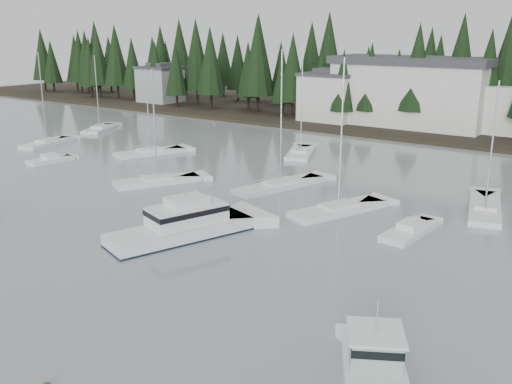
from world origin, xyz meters
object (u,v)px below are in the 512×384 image
at_px(harbor_inn, 424,93).
at_px(sailboat_3, 150,154).
at_px(lobster_boat_teal, 376,381).
at_px(runabout_0, 51,161).
at_px(sailboat_8, 47,144).
at_px(house_far_west, 160,83).
at_px(sailboat_9, 100,130).
at_px(house_west, 330,96).
at_px(sailboat_6, 157,183).
at_px(cabin_cruiser_center, 183,228).
at_px(sailboat_1, 485,210).
at_px(runabout_1, 410,232).
at_px(sailboat_7, 338,211).
at_px(sailboat_11, 301,154).
at_px(sailboat_4, 280,187).

xyz_separation_m(harbor_inn, sailboat_3, (-21.71, -39.10, -5.72)).
height_order(lobster_boat_teal, runabout_0, lobster_boat_teal).
xyz_separation_m(sailboat_8, runabout_0, (9.84, -6.43, 0.05)).
distance_m(house_far_west, sailboat_9, 33.82).
relative_size(house_west, harbor_inn, 0.32).
bearing_deg(sailboat_6, house_far_west, 72.63).
bearing_deg(cabin_cruiser_center, sailboat_6, 70.50).
bearing_deg(house_far_west, sailboat_1, -25.89).
xyz_separation_m(sailboat_3, sailboat_8, (-16.30, -3.89, 0.02)).
height_order(sailboat_3, sailboat_8, sailboat_8).
height_order(sailboat_3, runabout_0, sailboat_3).
height_order(sailboat_1, sailboat_8, sailboat_8).
xyz_separation_m(sailboat_1, sailboat_8, (-57.88, -4.33, 0.02)).
relative_size(house_far_west, sailboat_1, 0.71).
distance_m(cabin_cruiser_center, sailboat_9, 52.31).
bearing_deg(sailboat_3, sailboat_6, -110.62).
xyz_separation_m(lobster_boat_teal, sailboat_1, (-3.08, 30.19, -0.47)).
bearing_deg(lobster_boat_teal, harbor_inn, -10.82).
xyz_separation_m(sailboat_3, runabout_0, (-6.46, -10.32, 0.08)).
bearing_deg(runabout_1, sailboat_9, 77.57).
distance_m(harbor_inn, sailboat_7, 47.95).
xyz_separation_m(house_far_west, sailboat_7, (66.50, -45.32, -4.33)).
distance_m(lobster_boat_teal, sailboat_7, 25.97).
relative_size(house_west, runabout_0, 1.71).
distance_m(sailboat_6, sailboat_8, 28.07).
distance_m(sailboat_8, runabout_1, 54.95).
bearing_deg(sailboat_9, sailboat_3, -139.35).
relative_size(sailboat_3, sailboat_11, 0.78).
distance_m(house_far_west, runabout_1, 87.53).
relative_size(sailboat_11, runabout_0, 2.59).
relative_size(harbor_inn, runabout_0, 5.28).
bearing_deg(sailboat_7, runabout_0, 114.89).
bearing_deg(sailboat_11, runabout_1, -155.30).
bearing_deg(house_west, sailboat_8, -120.08).
xyz_separation_m(sailboat_9, sailboat_11, (35.62, 2.96, 0.02)).
height_order(cabin_cruiser_center, sailboat_1, sailboat_1).
height_order(house_west, sailboat_4, sailboat_4).
relative_size(harbor_inn, sailboat_7, 2.13).
distance_m(cabin_cruiser_center, runabout_1, 17.85).
bearing_deg(harbor_inn, house_west, -167.48).
relative_size(house_west, house_far_west, 1.13).
bearing_deg(lobster_boat_teal, sailboat_8, 37.76).
bearing_deg(lobster_boat_teal, sailboat_7, 2.04).
distance_m(house_far_west, harbor_inn, 57.07).
bearing_deg(house_west, sailboat_7, -60.51).
height_order(sailboat_8, sailboat_11, sailboat_11).
bearing_deg(sailboat_11, lobster_boat_teal, -168.02).
bearing_deg(house_far_west, runabout_1, -32.51).
bearing_deg(runabout_1, sailboat_11, 52.02).
distance_m(sailboat_1, runabout_1, 10.17).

